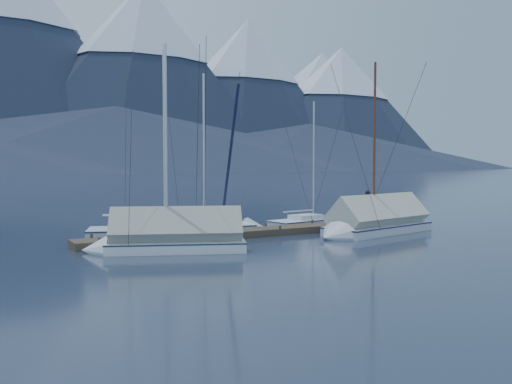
% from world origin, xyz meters
% --- Properties ---
extents(ground, '(1000.00, 1000.00, 0.00)m').
position_xyz_m(ground, '(0.00, 0.00, 0.00)').
color(ground, '#151E30').
rests_on(ground, ground).
extents(dock, '(18.00, 1.50, 0.54)m').
position_xyz_m(dock, '(0.00, 2.00, 0.11)').
color(dock, '#382D23').
rests_on(dock, ground).
extents(mooring_posts, '(15.12, 1.52, 0.35)m').
position_xyz_m(mooring_posts, '(-0.50, 2.00, 0.35)').
color(mooring_posts, '#382D23').
rests_on(mooring_posts, ground).
extents(sailboat_open_left, '(7.88, 4.55, 10.05)m').
position_xyz_m(sailboat_open_left, '(-3.70, 3.53, 0.18)').
color(sailboat_open_left, silver).
rests_on(sailboat_open_left, ground).
extents(sailboat_open_mid, '(7.06, 3.10, 9.07)m').
position_xyz_m(sailboat_open_mid, '(-1.44, 4.02, 0.16)').
color(sailboat_open_mid, silver).
rests_on(sailboat_open_mid, ground).
extents(sailboat_open_right, '(6.23, 2.78, 7.99)m').
position_xyz_m(sailboat_open_right, '(5.69, 4.44, 0.14)').
color(sailboat_open_right, silver).
rests_on(sailboat_open_right, ground).
extents(sailboat_covered_near, '(7.83, 3.77, 9.78)m').
position_xyz_m(sailboat_covered_near, '(5.48, -0.45, 0.49)').
color(sailboat_covered_near, silver).
rests_on(sailboat_covered_near, ground).
extents(sailboat_covered_far, '(6.91, 4.37, 9.33)m').
position_xyz_m(sailboat_covered_far, '(-5.80, -0.43, 0.46)').
color(sailboat_covered_far, white).
rests_on(sailboat_covered_far, ground).
extents(person, '(0.43, 0.65, 1.75)m').
position_xyz_m(person, '(7.50, 2.11, 1.21)').
color(person, black).
rests_on(person, dock).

